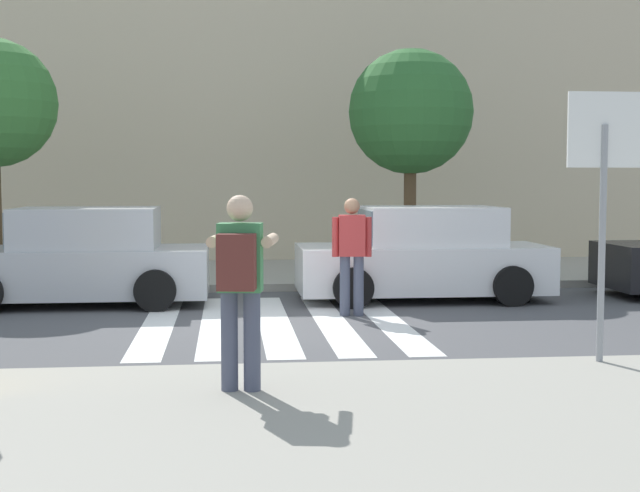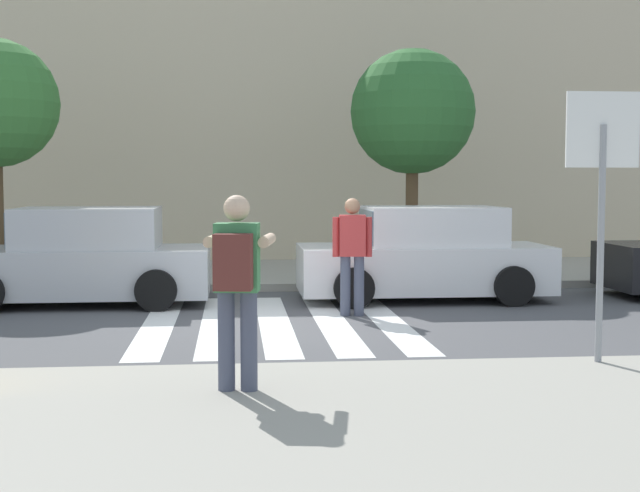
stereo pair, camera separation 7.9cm
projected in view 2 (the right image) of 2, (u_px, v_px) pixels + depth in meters
ground_plane at (275, 325)px, 12.24m from camera, size 120.00×120.00×0.00m
sidewalk_near at (318, 462)px, 6.08m from camera, size 60.00×6.00×0.14m
sidewalk_far at (261, 274)px, 18.19m from camera, size 60.00×4.80×0.14m
building_facade_far at (255, 103)px, 22.27m from camera, size 56.00×4.00×7.79m
crosswalk_stripe_0 at (159, 324)px, 12.29m from camera, size 0.44×5.20×0.01m
crosswalk_stripe_1 at (217, 323)px, 12.36m from camera, size 0.44×5.20×0.01m
crosswalk_stripe_2 at (275, 322)px, 12.44m from camera, size 0.44×5.20×0.01m
crosswalk_stripe_3 at (331, 321)px, 12.52m from camera, size 0.44×5.20×0.01m
crosswalk_stripe_4 at (387, 321)px, 12.60m from camera, size 0.44×5.20×0.01m
stop_sign at (602, 166)px, 8.96m from camera, size 0.76×0.08×2.74m
photographer_with_backpack at (237, 275)px, 7.76m from camera, size 0.66×0.90×1.72m
pedestrian_crossing at (352, 250)px, 12.99m from camera, size 0.58×0.27×1.72m
parked_car_silver at (82, 259)px, 14.18m from camera, size 4.10×1.92×1.55m
parked_car_white at (426, 256)px, 14.72m from camera, size 4.10×1.92×1.55m
street_tree_center at (412, 113)px, 17.14m from camera, size 2.41×2.41×4.36m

